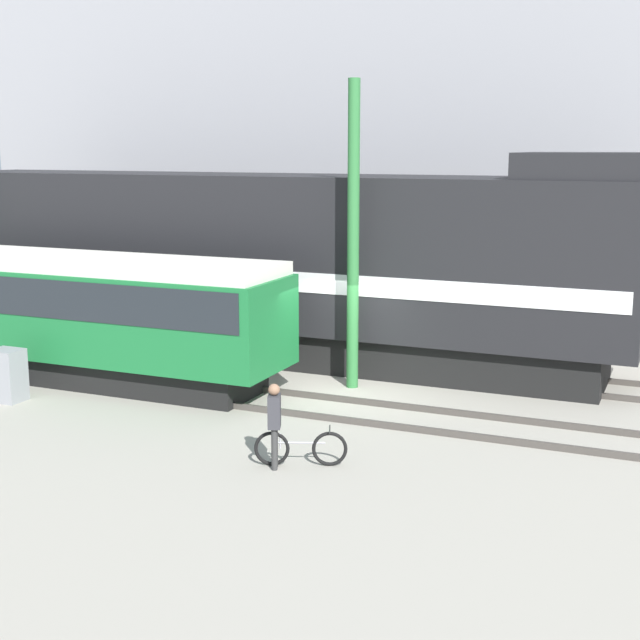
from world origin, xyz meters
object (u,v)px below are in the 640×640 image
at_px(streetcar, 69,309).
at_px(signal_box, 7,375).
at_px(freight_locomotive, 270,263).
at_px(person, 274,418).
at_px(bicycle, 301,448).
at_px(utility_pole_center, 353,237).

distance_m(streetcar, signal_box, 2.48).
distance_m(freight_locomotive, streetcar, 5.45).
height_order(person, signal_box, person).
relative_size(freight_locomotive, signal_box, 16.28).
xyz_separation_m(freight_locomotive, bicycle, (4.30, -7.44, -2.28)).
bearing_deg(bicycle, utility_pole_center, 101.53).
bearing_deg(person, signal_box, 168.66).
relative_size(streetcar, signal_box, 9.47).
relative_size(person, utility_pole_center, 0.22).
relative_size(freight_locomotive, bicycle, 12.24).
bearing_deg(person, streetcar, 153.67).
height_order(bicycle, signal_box, signal_box).
xyz_separation_m(streetcar, bicycle, (7.84, -3.39, -1.44)).
relative_size(utility_pole_center, signal_box, 6.03).
height_order(bicycle, utility_pole_center, utility_pole_center).
xyz_separation_m(bicycle, person, (-0.38, -0.30, 0.62)).
xyz_separation_m(streetcar, person, (7.46, -3.69, -0.82)).
height_order(streetcar, utility_pole_center, utility_pole_center).
bearing_deg(utility_pole_center, person, -82.76).
bearing_deg(freight_locomotive, person, -63.16).
bearing_deg(bicycle, signal_box, 171.34).
bearing_deg(signal_box, utility_pole_center, 31.89).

